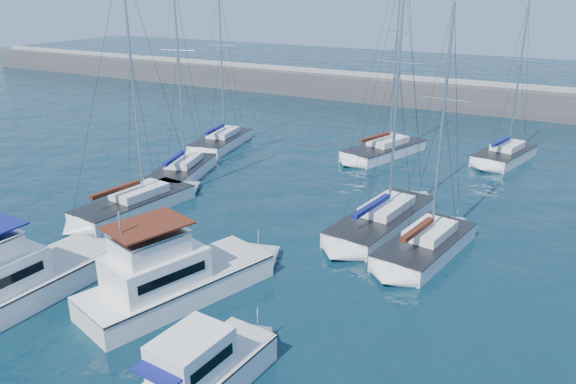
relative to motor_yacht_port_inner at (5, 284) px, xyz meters
The scene contains 12 objects.
ground 7.51m from the motor_yacht_port_inner, 37.71° to the left, with size 220.00×220.00×0.00m, color black.
breakwater 56.84m from the motor_yacht_port_inner, 84.07° to the left, with size 160.00×6.00×4.45m.
motor_yacht_port_inner is the anchor object (origin of this frame).
motor_yacht_stbd_inner 7.72m from the motor_yacht_port_inner, 32.16° to the left, with size 6.11×10.11×4.69m.
motor_yacht_stbd_outer 11.94m from the motor_yacht_port_inner, ahead, with size 2.88×6.13×3.20m.
sailboat_mid_a 19.62m from the motor_yacht_port_inner, 103.84° to the left, with size 5.03×8.34×15.73m.
sailboat_mid_b 12.32m from the motor_yacht_port_inner, 104.19° to the left, with size 4.10×8.78×16.61m.
sailboat_mid_d 21.44m from the motor_yacht_port_inner, 53.96° to the left, with size 4.37×9.84×16.33m.
sailboat_mid_e 21.95m from the motor_yacht_port_inner, 43.05° to the left, with size 4.25×8.12×13.98m.
sailboat_back_a 28.90m from the motor_yacht_port_inner, 104.29° to the left, with size 4.27×8.20×14.81m.
sailboat_back_b 33.34m from the motor_yacht_port_inner, 77.15° to the left, with size 5.63×9.11×17.20m.
sailboat_back_c 39.88m from the motor_yacht_port_inner, 64.52° to the left, with size 4.71×7.73×13.61m.
Camera 1 is at (17.02, -18.66, 14.47)m, focal length 35.00 mm.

